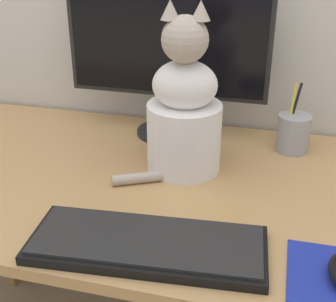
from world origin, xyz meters
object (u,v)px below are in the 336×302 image
object	(u,v)px
keyboard	(147,244)
pen_cup	(293,133)
monitor	(167,49)
cat	(184,112)

from	to	relation	value
keyboard	pen_cup	xyz separation A→B (m)	(0.25, 0.49, 0.04)
monitor	pen_cup	xyz separation A→B (m)	(0.34, -0.02, -0.19)
monitor	pen_cup	bearing A→B (deg)	-3.71
monitor	cat	xyz separation A→B (m)	(0.09, -0.19, -0.09)
pen_cup	cat	bearing A→B (deg)	-146.22
monitor	keyboard	xyz separation A→B (m)	(0.10, -0.51, -0.23)
cat	pen_cup	world-z (taller)	cat
keyboard	pen_cup	size ratio (longest dim) A/B	2.49
monitor	cat	size ratio (longest dim) A/B	1.36
keyboard	cat	size ratio (longest dim) A/B	1.12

